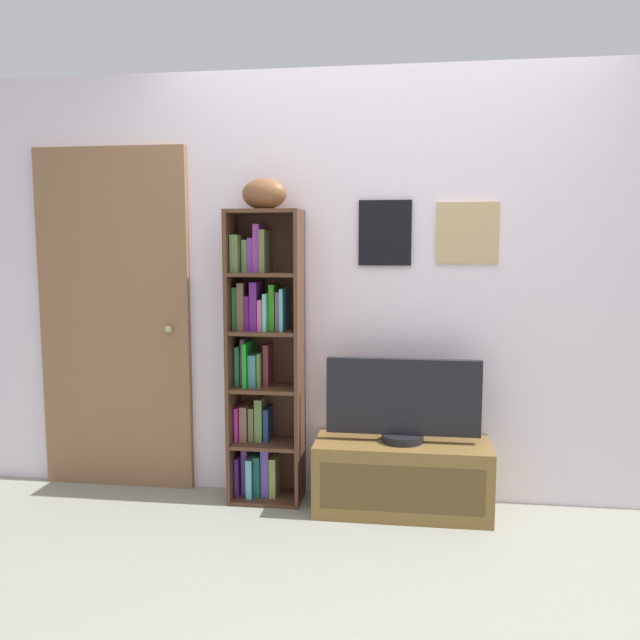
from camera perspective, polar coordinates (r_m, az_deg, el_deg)
ground at (r=2.82m, az=4.36°, el=-23.95°), size 5.20×5.20×0.04m
back_wall at (r=3.56m, az=5.67°, el=2.85°), size 4.80×0.08×2.35m
bookshelf at (r=3.56m, az=-5.19°, el=-3.47°), size 0.40×0.26×1.60m
football at (r=3.49m, az=-4.95°, el=11.05°), size 0.29×0.23×0.17m
tv_stand at (r=3.55m, az=7.25°, el=-13.55°), size 0.92×0.38×0.38m
television at (r=3.43m, az=7.35°, el=-7.09°), size 0.80×0.22×0.44m
door at (r=3.90m, az=-17.70°, el=-0.04°), size 0.90×0.09×1.96m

